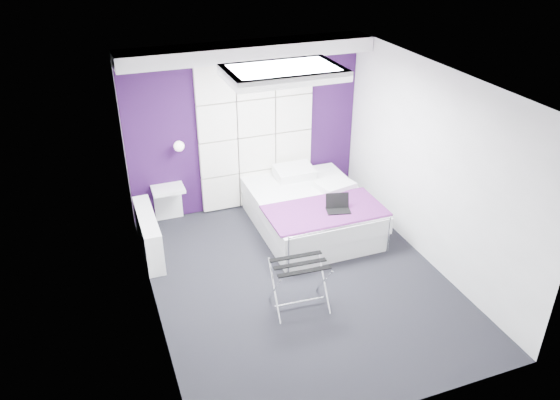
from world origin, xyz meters
name	(u,v)px	position (x,y,z in m)	size (l,w,h in m)	color
floor	(299,280)	(0.00, 0.00, 0.00)	(4.40, 4.40, 0.00)	black
ceiling	(303,81)	(0.00, 0.00, 2.60)	(4.40, 4.40, 0.00)	white
wall_back	(245,127)	(0.00, 2.20, 1.30)	(3.60, 3.60, 0.00)	silver
wall_left	(146,217)	(-1.80, 0.00, 1.30)	(4.40, 4.40, 0.00)	silver
wall_right	(432,168)	(1.80, 0.00, 1.30)	(4.40, 4.40, 0.00)	silver
accent_wall	(246,128)	(0.00, 2.19, 1.30)	(3.58, 0.02, 2.58)	#290D38
soffit	(248,51)	(0.00, 1.95, 2.50)	(3.58, 0.50, 0.20)	white
headboard	(256,136)	(0.15, 2.14, 1.17)	(1.80, 0.08, 2.30)	white
skylight	(283,72)	(0.00, 0.60, 2.55)	(1.36, 0.86, 0.12)	white
wall_lamp	(178,145)	(-1.05, 2.06, 1.22)	(0.15, 0.15, 0.15)	white
radiator	(149,234)	(-1.69, 1.30, 0.30)	(0.22, 1.20, 0.60)	white
bed	(311,210)	(0.65, 1.16, 0.29)	(1.63, 1.96, 0.69)	white
nightstand	(168,189)	(-1.27, 2.02, 0.57)	(0.47, 0.36, 0.05)	white
luggage_rack	(300,285)	(-0.20, -0.48, 0.31)	(0.63, 0.47, 0.62)	silver
laptop	(337,206)	(0.80, 0.62, 0.61)	(0.32, 0.23, 0.23)	black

